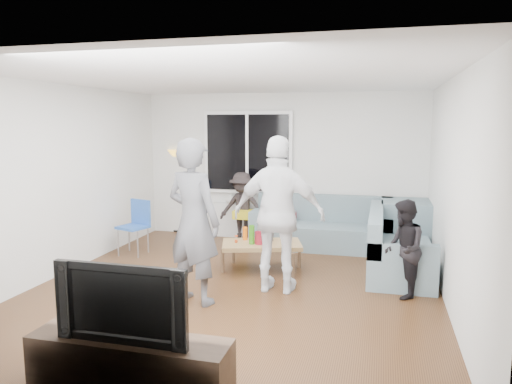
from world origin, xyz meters
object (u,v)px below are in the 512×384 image
(sofa_back_section, at_px, (321,223))
(player_right, at_px, (279,215))
(side_chair, at_px, (133,228))
(sofa_right_section, at_px, (400,242))
(coffee_table, at_px, (262,256))
(television, at_px, (127,300))
(floor_lamp, at_px, (177,191))
(player_left, at_px, (194,222))
(spectator_back, at_px, (242,207))
(tv_console, at_px, (130,365))
(spectator_right, at_px, (403,249))

(sofa_back_section, relative_size, player_right, 1.19)
(sofa_back_section, distance_m, side_chair, 3.07)
(sofa_right_section, distance_m, side_chair, 4.07)
(coffee_table, xyz_separation_m, television, (-0.23, -3.30, 0.55))
(television, bearing_deg, side_chair, 118.49)
(side_chair, distance_m, floor_lamp, 1.77)
(floor_lamp, distance_m, television, 5.67)
(player_left, height_order, spectator_back, player_left)
(spectator_back, bearing_deg, television, -78.89)
(sofa_right_section, bearing_deg, tv_console, 150.59)
(coffee_table, distance_m, spectator_right, 2.02)
(sofa_back_section, bearing_deg, coffee_table, -114.16)
(coffee_table, bearing_deg, tv_console, -93.94)
(side_chair, relative_size, floor_lamp, 0.55)
(floor_lamp, bearing_deg, player_left, -63.23)
(tv_console, bearing_deg, coffee_table, 86.06)
(side_chair, xyz_separation_m, spectator_back, (1.45, 1.20, 0.19))
(coffee_table, relative_size, side_chair, 1.28)
(sofa_back_section, height_order, floor_lamp, floor_lamp)
(side_chair, distance_m, television, 4.11)
(player_left, xyz_separation_m, player_right, (0.87, 0.60, 0.01))
(sofa_right_section, xyz_separation_m, side_chair, (-4.07, -0.16, 0.01))
(side_chair, bearing_deg, floor_lamp, 107.36)
(floor_lamp, relative_size, spectator_back, 1.27)
(spectator_back, relative_size, tv_console, 0.77)
(coffee_table, relative_size, floor_lamp, 0.71)
(coffee_table, height_order, spectator_back, spectator_back)
(sofa_back_section, xyz_separation_m, sofa_right_section, (1.23, -1.01, 0.00))
(television, bearing_deg, player_left, 96.89)
(sofa_right_section, relative_size, tv_console, 1.25)
(sofa_back_section, bearing_deg, tv_console, -100.52)
(coffee_table, bearing_deg, player_left, -108.32)
(side_chair, bearing_deg, player_right, -5.22)
(floor_lamp, bearing_deg, sofa_right_section, -21.12)
(spectator_back, bearing_deg, sofa_back_section, 3.89)
(tv_console, bearing_deg, spectator_back, 95.98)
(sofa_right_section, bearing_deg, spectator_back, 68.28)
(spectator_right, xyz_separation_m, tv_console, (-2.12, -2.71, -0.37))
(side_chair, xyz_separation_m, television, (1.95, -3.60, 0.32))
(tv_console, bearing_deg, sofa_back_section, 79.48)
(coffee_table, xyz_separation_m, player_left, (-0.46, -1.39, 0.76))
(tv_console, bearing_deg, television, 0.00)
(sofa_back_section, height_order, television, television)
(sofa_back_section, distance_m, floor_lamp, 2.92)
(spectator_right, xyz_separation_m, television, (-2.12, -2.71, 0.16))
(player_left, bearing_deg, player_right, -127.38)
(sofa_back_section, relative_size, television, 2.16)
(floor_lamp, relative_size, spectator_right, 1.32)
(television, bearing_deg, spectator_right, 52.04)
(sofa_right_section, bearing_deg, television, 150.59)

